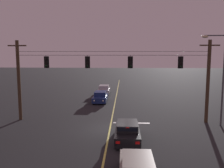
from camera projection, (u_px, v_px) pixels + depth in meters
name	position (u px, v px, depth m)	size (l,w,h in m)	color
ground_plane	(110.00, 129.00, 20.15)	(180.00, 180.00, 0.00)	black
lane_centre_stripe	(114.00, 107.00, 28.68)	(0.14, 60.00, 0.01)	#D1C64C
stop_bar_paint	(131.00, 123.00, 22.04)	(3.40, 0.36, 0.01)	silver
signal_span_assembly	(111.00, 80.00, 22.23)	(19.67, 0.32, 7.69)	#423021
traffic_light_leftmost	(46.00, 62.00, 22.32)	(0.48, 0.41, 1.22)	black
traffic_light_left_inner	(87.00, 62.00, 22.12)	(0.48, 0.41, 1.22)	black
traffic_light_centre	(130.00, 62.00, 21.91)	(0.48, 0.41, 1.22)	black
traffic_light_right_inner	(181.00, 62.00, 21.67)	(0.48, 0.41, 1.22)	black
car_waiting_near_lane	(127.00, 132.00, 17.61)	(1.80, 4.33, 1.39)	black
car_oncoming_lead	(100.00, 97.00, 31.77)	(1.80, 4.42, 1.39)	navy
car_oncoming_trailing	(104.00, 90.00, 38.05)	(1.80, 4.42, 1.39)	#A5A5AD
street_lamp_corner	(220.00, 72.00, 20.63)	(2.11, 0.30, 8.11)	#4C4F54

